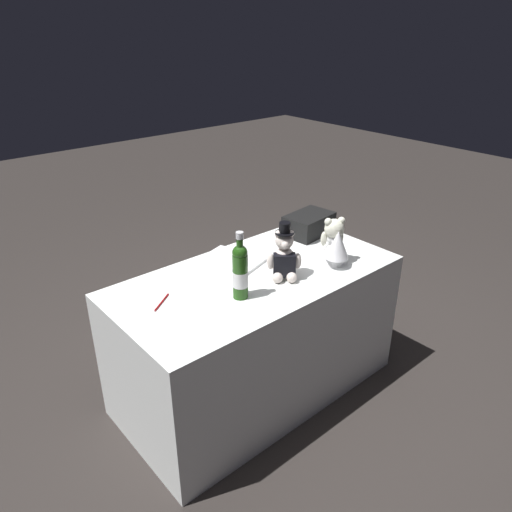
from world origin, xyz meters
TOP-DOWN VIEW (x-y plane):
  - ground_plane at (0.00, 0.00)m, footprint 12.00×12.00m
  - reception_table at (0.00, 0.00)m, footprint 1.43×0.72m
  - teddy_bear_groom at (-0.08, 0.11)m, footprint 0.15×0.15m
  - teddy_bear_bride at (-0.38, 0.16)m, footprint 0.19×0.21m
  - champagne_bottle at (0.19, 0.12)m, footprint 0.07×0.07m
  - signing_pen at (0.49, -0.07)m, footprint 0.13×0.09m
  - gift_case_black at (-0.56, -0.18)m, footprint 0.30×0.22m
  - guestbook at (-0.00, -0.19)m, footprint 0.29×0.35m

SIDE VIEW (x-z plane):
  - ground_plane at x=0.00m, z-range 0.00..0.00m
  - reception_table at x=0.00m, z-range 0.00..0.71m
  - signing_pen at x=0.49m, z-range 0.71..0.72m
  - guestbook at x=0.00m, z-range 0.71..0.72m
  - gift_case_black at x=-0.56m, z-range 0.71..0.83m
  - teddy_bear_groom at x=-0.08m, z-range 0.67..0.95m
  - teddy_bear_bride at x=-0.38m, z-range 0.69..0.94m
  - champagne_bottle at x=0.19m, z-range 0.68..1.00m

